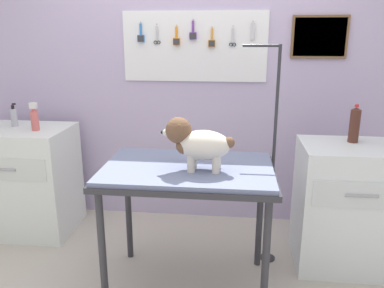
{
  "coord_description": "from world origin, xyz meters",
  "views": [
    {
      "loc": [
        0.38,
        -1.99,
        1.62
      ],
      "look_at": [
        0.12,
        0.32,
        0.95
      ],
      "focal_mm": 36.02,
      "sensor_mm": 36.0,
      "label": 1
    }
  ],
  "objects_px": {
    "grooming_arm": "(272,167)",
    "cabinet_right": "(346,206)",
    "soda_bottle": "(355,125)",
    "counter_left": "(24,180)",
    "dog": "(196,142)",
    "spray_bottle_tall": "(14,117)",
    "grooming_table": "(188,178)"
  },
  "relations": [
    {
      "from": "grooming_arm",
      "to": "cabinet_right",
      "type": "distance_m",
      "value": 0.61
    },
    {
      "from": "grooming_arm",
      "to": "soda_bottle",
      "type": "distance_m",
      "value": 0.64
    },
    {
      "from": "counter_left",
      "to": "cabinet_right",
      "type": "xyz_separation_m",
      "value": [
        2.54,
        -0.24,
        0.0
      ]
    },
    {
      "from": "dog",
      "to": "cabinet_right",
      "type": "xyz_separation_m",
      "value": [
        1.02,
        0.44,
        -0.56
      ]
    },
    {
      "from": "cabinet_right",
      "to": "soda_bottle",
      "type": "height_order",
      "value": "soda_bottle"
    },
    {
      "from": "grooming_arm",
      "to": "counter_left",
      "type": "distance_m",
      "value": 2.03
    },
    {
      "from": "spray_bottle_tall",
      "to": "grooming_arm",
      "type": "bearing_deg",
      "value": -8.64
    },
    {
      "from": "dog",
      "to": "cabinet_right",
      "type": "bearing_deg",
      "value": 23.05
    },
    {
      "from": "grooming_table",
      "to": "cabinet_right",
      "type": "xyz_separation_m",
      "value": [
        1.08,
        0.38,
        -0.31
      ]
    },
    {
      "from": "grooming_table",
      "to": "grooming_arm",
      "type": "relative_size",
      "value": 0.69
    },
    {
      "from": "dog",
      "to": "soda_bottle",
      "type": "xyz_separation_m",
      "value": [
        1.04,
        0.53,
        0.01
      ]
    },
    {
      "from": "cabinet_right",
      "to": "soda_bottle",
      "type": "bearing_deg",
      "value": 79.23
    },
    {
      "from": "spray_bottle_tall",
      "to": "soda_bottle",
      "type": "height_order",
      "value": "soda_bottle"
    },
    {
      "from": "grooming_table",
      "to": "counter_left",
      "type": "bearing_deg",
      "value": 156.93
    },
    {
      "from": "grooming_arm",
      "to": "cabinet_right",
      "type": "xyz_separation_m",
      "value": [
        0.54,
        0.02,
        -0.28
      ]
    },
    {
      "from": "grooming_arm",
      "to": "spray_bottle_tall",
      "type": "height_order",
      "value": "grooming_arm"
    },
    {
      "from": "cabinet_right",
      "to": "spray_bottle_tall",
      "type": "relative_size",
      "value": 4.67
    },
    {
      "from": "soda_bottle",
      "to": "grooming_arm",
      "type": "bearing_deg",
      "value": -169.1
    },
    {
      "from": "grooming_table",
      "to": "cabinet_right",
      "type": "relative_size",
      "value": 1.19
    },
    {
      "from": "spray_bottle_tall",
      "to": "soda_bottle",
      "type": "distance_m",
      "value": 2.62
    },
    {
      "from": "grooming_table",
      "to": "soda_bottle",
      "type": "relative_size",
      "value": 4.03
    },
    {
      "from": "counter_left",
      "to": "soda_bottle",
      "type": "relative_size",
      "value": 3.36
    },
    {
      "from": "dog",
      "to": "spray_bottle_tall",
      "type": "relative_size",
      "value": 2.29
    },
    {
      "from": "grooming_arm",
      "to": "spray_bottle_tall",
      "type": "relative_size",
      "value": 8.13
    },
    {
      "from": "dog",
      "to": "soda_bottle",
      "type": "distance_m",
      "value": 1.17
    },
    {
      "from": "grooming_table",
      "to": "dog",
      "type": "height_order",
      "value": "dog"
    },
    {
      "from": "dog",
      "to": "soda_bottle",
      "type": "height_order",
      "value": "soda_bottle"
    },
    {
      "from": "grooming_table",
      "to": "spray_bottle_tall",
      "type": "distance_m",
      "value": 1.67
    },
    {
      "from": "grooming_table",
      "to": "cabinet_right",
      "type": "distance_m",
      "value": 1.19
    },
    {
      "from": "grooming_table",
      "to": "dog",
      "type": "relative_size",
      "value": 2.43
    },
    {
      "from": "grooming_table",
      "to": "grooming_arm",
      "type": "distance_m",
      "value": 0.66
    },
    {
      "from": "dog",
      "to": "spray_bottle_tall",
      "type": "xyz_separation_m",
      "value": [
        -1.57,
        0.73,
        -0.04
      ]
    }
  ]
}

